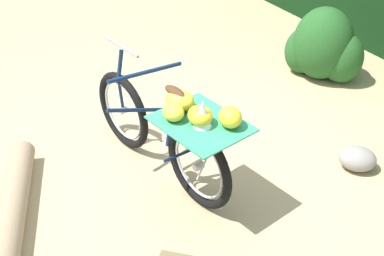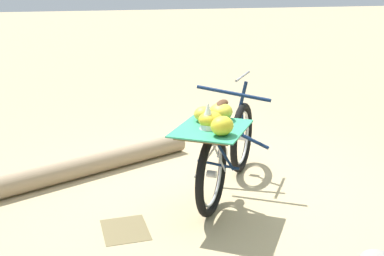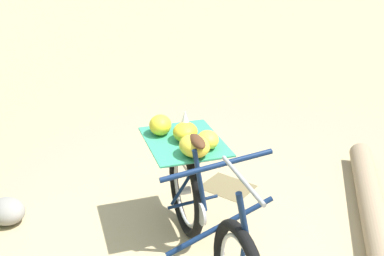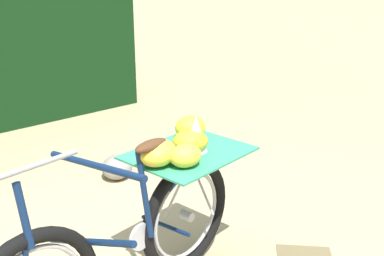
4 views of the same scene
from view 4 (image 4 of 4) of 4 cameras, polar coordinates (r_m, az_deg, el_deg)
The scene contains 2 objects.
bicycle at distance 2.67m, azimuth -6.30°, elevation -10.79°, with size 1.62×1.29×1.03m.
path_stone at distance 4.32m, azimuth -8.93°, elevation -4.61°, with size 0.32×0.27×0.20m, color gray.
Camera 4 is at (2.32, 0.81, 1.85)m, focal length 44.63 mm.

